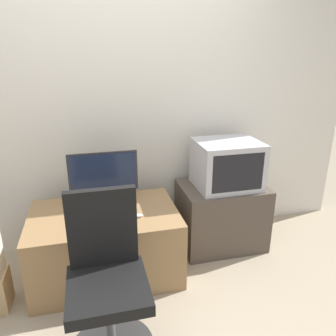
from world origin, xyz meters
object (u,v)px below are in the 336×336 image
object	(u,v)px
crt_tv	(227,164)
mouse	(138,216)
office_chair	(107,286)
main_monitor	(104,177)
keyboard	(110,220)

from	to	relation	value
crt_tv	mouse	bearing A→B (deg)	-159.42
mouse	office_chair	bearing A→B (deg)	-115.82
main_monitor	mouse	size ratio (longest dim) A/B	7.71
keyboard	mouse	bearing A→B (deg)	-0.89
main_monitor	keyboard	bearing A→B (deg)	-87.71
keyboard	crt_tv	world-z (taller)	crt_tv
main_monitor	crt_tv	bearing A→B (deg)	0.43
keyboard	office_chair	distance (m)	0.58
main_monitor	keyboard	distance (m)	0.37
main_monitor	mouse	bearing A→B (deg)	-54.37
crt_tv	office_chair	distance (m)	1.44
mouse	crt_tv	bearing A→B (deg)	20.58
main_monitor	crt_tv	size ratio (longest dim) A/B	1.00
main_monitor	mouse	distance (m)	0.42
keyboard	main_monitor	bearing A→B (deg)	92.29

